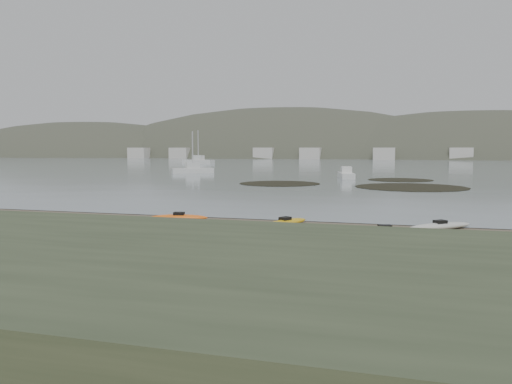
% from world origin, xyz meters
% --- Properties ---
extents(ground, '(600.00, 600.00, 0.00)m').
position_xyz_m(ground, '(0.00, 0.00, 0.00)').
color(ground, tan).
rests_on(ground, ground).
extents(wet_sand, '(60.00, 60.00, 0.00)m').
position_xyz_m(wet_sand, '(0.00, -0.30, 0.00)').
color(wet_sand, brown).
rests_on(wet_sand, ground).
extents(water, '(1200.00, 1200.00, 0.00)m').
position_xyz_m(water, '(0.00, 300.00, 0.01)').
color(water, slate).
rests_on(water, ground).
extents(bluff, '(60.00, 8.00, 2.00)m').
position_xyz_m(bluff, '(0.00, -17.50, 1.00)').
color(bluff, '#475138').
rests_on(bluff, ground).
extents(kayaks, '(24.37, 9.11, 0.34)m').
position_xyz_m(kayaks, '(-0.02, -3.92, 0.17)').
color(kayaks, yellow).
rests_on(kayaks, ground).
extents(kelp_mats, '(23.21, 20.34, 0.04)m').
position_xyz_m(kelp_mats, '(4.25, 28.13, 0.03)').
color(kelp_mats, black).
rests_on(kelp_mats, water).
extents(moored_boats, '(85.71, 77.88, 1.24)m').
position_xyz_m(moored_boats, '(10.73, 81.45, 0.56)').
color(moored_boats, silver).
rests_on(moored_boats, ground).
extents(far_hills, '(550.00, 135.00, 80.00)m').
position_xyz_m(far_hills, '(39.38, 193.97, -15.93)').
color(far_hills, '#384235').
rests_on(far_hills, ground).
extents(far_town, '(199.00, 5.00, 4.00)m').
position_xyz_m(far_town, '(6.00, 145.00, 2.00)').
color(far_town, beige).
rests_on(far_town, ground).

